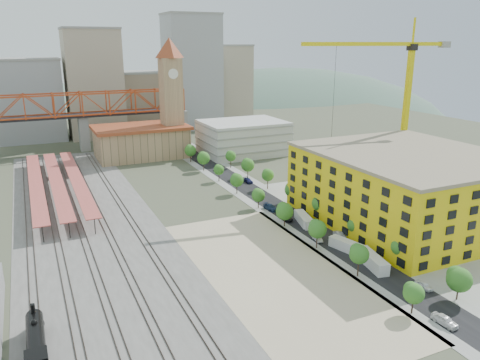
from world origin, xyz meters
name	(u,v)px	position (x,y,z in m)	size (l,w,h in m)	color
ground	(232,220)	(0.00, 0.00, 0.00)	(400.00, 400.00, 0.00)	#474C38
ballast_strip	(85,218)	(-36.00, 17.50, 0.03)	(36.00, 165.00, 0.06)	#605E59
dirt_lot	(275,272)	(-4.00, -31.50, 0.03)	(28.00, 67.00, 0.06)	tan
street_asphalt	(260,196)	(16.00, 15.00, 0.03)	(12.00, 170.00, 0.06)	black
sidewalk_west	(244,198)	(10.50, 15.00, 0.02)	(3.00, 170.00, 0.04)	gray
sidewalk_east	(275,194)	(21.50, 15.00, 0.02)	(3.00, 170.00, 0.04)	gray
construction_pad	(413,219)	(45.00, -20.00, 0.03)	(50.00, 90.00, 0.06)	gray
rail_tracks	(78,219)	(-37.80, 17.50, 0.15)	(26.56, 160.00, 0.18)	#382B23
platform_canopies	(56,180)	(-41.00, 45.00, 3.99)	(16.00, 80.00, 4.12)	#C44F4B
station_hall	(141,141)	(-5.00, 82.00, 6.67)	(38.00, 24.00, 13.10)	tan
clock_tower	(171,86)	(8.00, 79.99, 28.70)	(12.00, 12.00, 52.00)	tan
parking_garage	(243,137)	(36.00, 70.00, 7.00)	(34.00, 26.00, 14.00)	silver
truss_bridge	(82,108)	(-25.00, 105.00, 18.86)	(94.00, 9.60, 25.60)	gray
construction_building	(408,187)	(42.00, -20.00, 9.41)	(44.60, 50.60, 18.80)	yellow
street_trees	(275,206)	(16.00, 5.00, 0.00)	(15.40, 124.40, 8.00)	#356B20
skyline	(136,88)	(7.47, 142.31, 22.81)	(133.00, 46.00, 60.00)	#9EA0A3
distant_hills	(157,198)	(45.28, 260.00, -79.54)	(647.00, 264.00, 227.00)	#4C6B59
locomotive	(37,354)	(-50.00, -42.78, 2.19)	(3.05, 23.53, 5.88)	black
tower_crane	(399,86)	(60.14, 6.14, 32.88)	(49.59, 9.39, 53.29)	yellow
site_trailer_a	(372,261)	(16.00, -37.84, 1.36)	(2.61, 9.92, 2.72)	silver
site_trailer_b	(347,246)	(16.00, -29.23, 1.24)	(2.38, 9.06, 2.48)	silver
site_trailer_c	(304,220)	(16.00, -10.94, 1.24)	(2.39, 9.07, 2.48)	silver
site_trailer_d	(303,219)	(16.00, -10.29, 1.21)	(2.33, 8.86, 2.43)	silver
car_0	(445,321)	(13.00, -59.96, 0.80)	(1.89, 4.70, 1.60)	silver
car_1	(317,238)	(13.00, -21.56, 0.65)	(1.37, 3.94, 1.30)	#AFAEB4
car_2	(286,218)	(13.00, -6.52, 0.68)	(2.24, 4.86, 1.35)	black
car_3	(270,207)	(13.00, 2.25, 0.77)	(2.17, 5.33, 1.55)	navy
car_4	(424,286)	(19.00, -49.39, 0.65)	(1.55, 3.84, 1.31)	white
car_5	(340,235)	(19.00, -22.35, 0.69)	(1.45, 4.17, 1.37)	#A9A9AE
car_6	(302,213)	(19.00, -4.86, 0.71)	(2.35, 5.09, 1.42)	black
car_7	(248,181)	(19.00, 29.52, 0.70)	(1.96, 4.81, 1.40)	#1B1D4F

